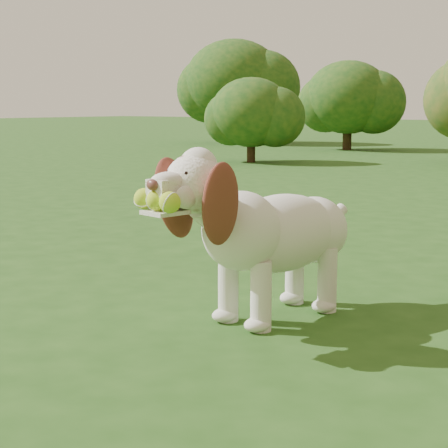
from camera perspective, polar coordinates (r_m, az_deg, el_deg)
The scene contains 5 objects.
ground at distance 3.31m, azimuth 6.37°, elevation -6.82°, with size 80.00×80.00×0.00m, color #204714.
dog at distance 3.11m, azimuth 3.10°, elevation -0.29°, with size 0.51×1.14×0.75m.
shrub_a at distance 11.82m, azimuth 2.09°, elevation 8.49°, with size 1.28×1.28×1.32m.
shrub_e at distance 15.27m, azimuth 9.44°, elevation 9.49°, with size 1.71×1.71×1.77m.
shrub_g at distance 17.72m, azimuth 0.79°, elevation 10.76°, with size 2.32×2.32×2.41m.
Camera 1 is at (1.59, -2.75, 0.90)m, focal length 60.00 mm.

